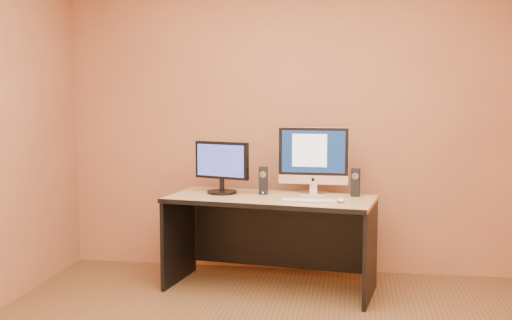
% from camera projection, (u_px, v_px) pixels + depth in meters
% --- Properties ---
extents(walls, '(4.00, 4.00, 2.60)m').
position_uv_depth(walls, '(269.00, 134.00, 3.42)').
color(walls, '#A86D43').
rests_on(walls, ground).
extents(desk, '(1.64, 0.91, 0.72)m').
position_uv_depth(desk, '(270.00, 243.00, 4.93)').
color(desk, tan).
rests_on(desk, ground).
extents(imac, '(0.56, 0.23, 0.54)m').
position_uv_depth(imac, '(313.00, 160.00, 5.03)').
color(imac, silver).
rests_on(imac, desk).
extents(second_monitor, '(0.52, 0.37, 0.41)m').
position_uv_depth(second_monitor, '(222.00, 168.00, 5.05)').
color(second_monitor, black).
rests_on(second_monitor, desk).
extents(speaker_left, '(0.07, 0.07, 0.21)m').
position_uv_depth(speaker_left, '(263.00, 181.00, 5.01)').
color(speaker_left, black).
rests_on(speaker_left, desk).
extents(speaker_right, '(0.07, 0.08, 0.21)m').
position_uv_depth(speaker_right, '(356.00, 182.00, 4.91)').
color(speaker_right, black).
rests_on(speaker_right, desk).
extents(keyboard, '(0.42, 0.13, 0.02)m').
position_uv_depth(keyboard, '(309.00, 200.00, 4.69)').
color(keyboard, silver).
rests_on(keyboard, desk).
extents(mouse, '(0.06, 0.10, 0.04)m').
position_uv_depth(mouse, '(341.00, 200.00, 4.66)').
color(mouse, silver).
rests_on(mouse, desk).
extents(cable_a, '(0.05, 0.21, 0.01)m').
position_uv_depth(cable_a, '(318.00, 192.00, 5.11)').
color(cable_a, black).
rests_on(cable_a, desk).
extents(cable_b, '(0.07, 0.17, 0.01)m').
position_uv_depth(cable_b, '(305.00, 192.00, 5.11)').
color(cable_b, black).
rests_on(cable_b, desk).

